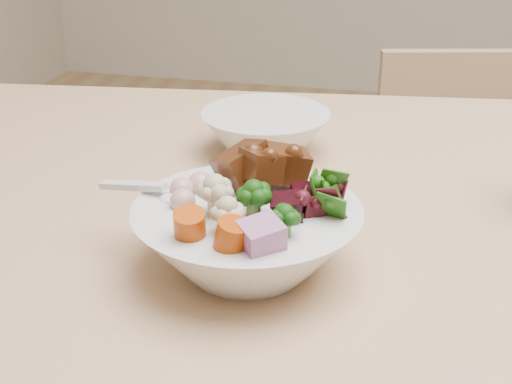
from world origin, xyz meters
TOP-DOWN VIEW (x-y plane):
  - chair_far at (-0.29, 0.49)m, footprint 0.46×0.46m
  - food_bowl at (-0.56, -0.28)m, footprint 0.21×0.21m
  - soup_spoon at (-0.64, -0.27)m, footprint 0.11×0.04m
  - side_bowl at (-0.61, 0.00)m, footprint 0.16×0.16m

SIDE VIEW (x-z plane):
  - chair_far at x=-0.29m, z-range 0.05..0.88m
  - side_bowl at x=-0.61m, z-range 0.82..0.88m
  - food_bowl at x=-0.56m, z-range 0.80..0.91m
  - soup_spoon at x=-0.64m, z-range 0.87..0.89m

